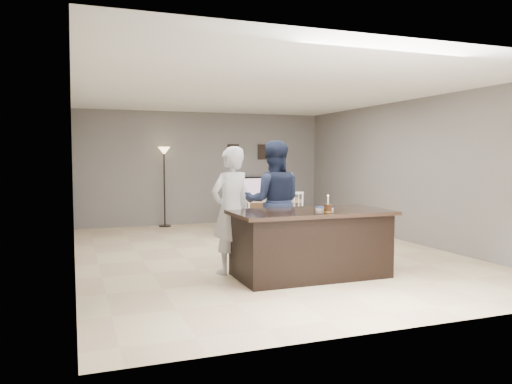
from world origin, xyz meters
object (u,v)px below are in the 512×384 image
object	(u,v)px
television	(252,187)
dining_table	(264,205)
birthday_cake	(328,208)
man	(273,202)
kitchen_island	(310,243)
tv_console	(253,210)
woman	(231,210)
floor_lamp	(164,165)
plate_stack	(325,209)

from	to	relation	value
television	dining_table	bearing A→B (deg)	78.40
birthday_cake	dining_table	size ratio (longest dim) A/B	0.11
man	kitchen_island	bearing A→B (deg)	116.68
tv_console	woman	xyz separation A→B (m)	(-2.15, -5.02, 0.58)
man	floor_lamp	size ratio (longest dim) A/B	1.01
kitchen_island	woman	world-z (taller)	woman
tv_console	woman	size ratio (longest dim) A/B	0.68
television	plate_stack	world-z (taller)	television
tv_console	television	bearing A→B (deg)	90.00
kitchen_island	tv_console	bearing A→B (deg)	77.84
kitchen_island	man	xyz separation A→B (m)	(-0.13, 0.99, 0.48)
television	plate_stack	distance (m)	5.75
woman	plate_stack	xyz separation A→B (m)	(1.15, -0.58, 0.04)
tv_console	floor_lamp	xyz separation A→B (m)	(-2.20, -0.01, 1.14)
kitchen_island	floor_lamp	size ratio (longest dim) A/B	1.16
television	plate_stack	bearing A→B (deg)	80.02
plate_stack	television	bearing A→B (deg)	80.02
woman	dining_table	size ratio (longest dim) A/B	0.85
television	dining_table	size ratio (longest dim) A/B	0.44
tv_console	television	distance (m)	0.57
man	floor_lamp	bearing A→B (deg)	-60.15
kitchen_island	floor_lamp	world-z (taller)	floor_lamp
kitchen_island	birthday_cake	world-z (taller)	birthday_cake
kitchen_island	tv_console	distance (m)	5.70
television	man	xyz separation A→B (m)	(-1.33, -4.65, 0.07)
plate_stack	dining_table	world-z (taller)	plate_stack
tv_console	birthday_cake	bearing A→B (deg)	-100.31
tv_console	floor_lamp	world-z (taller)	floor_lamp
tv_console	dining_table	xyz separation A→B (m)	(-0.37, -1.72, 0.30)
kitchen_island	birthday_cake	xyz separation A→B (m)	(0.15, -0.22, 0.50)
floor_lamp	woman	bearing A→B (deg)	-89.43
tv_console	television	world-z (taller)	television
plate_stack	floor_lamp	world-z (taller)	floor_lamp
television	man	world-z (taller)	man
kitchen_island	man	distance (m)	1.11
tv_console	floor_lamp	size ratio (longest dim) A/B	0.65
television	man	size ratio (longest dim) A/B	0.49
tv_console	television	xyz separation A→B (m)	(0.00, 0.07, 0.56)
plate_stack	dining_table	size ratio (longest dim) A/B	0.12
birthday_cake	dining_table	world-z (taller)	birthday_cake
dining_table	woman	bearing A→B (deg)	-101.32
tv_console	plate_stack	world-z (taller)	plate_stack
kitchen_island	dining_table	size ratio (longest dim) A/B	1.03
man	birthday_cake	size ratio (longest dim) A/B	8.46
television	woman	distance (m)	5.53
dining_table	floor_lamp	xyz separation A→B (m)	(-1.83, 1.71, 0.84)
woman	birthday_cake	world-z (taller)	woman
man	dining_table	xyz separation A→B (m)	(0.96, 2.86, -0.34)
tv_console	birthday_cake	xyz separation A→B (m)	(-1.05, -5.79, 0.65)
man	birthday_cake	xyz separation A→B (m)	(0.28, -1.22, 0.02)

